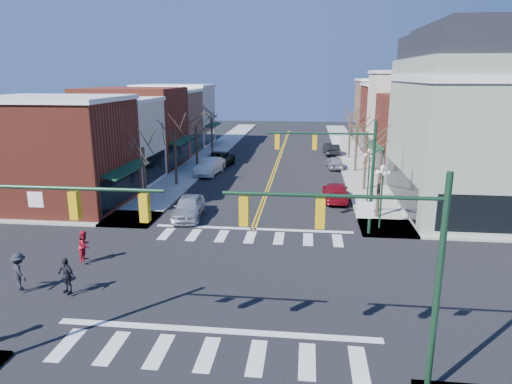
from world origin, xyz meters
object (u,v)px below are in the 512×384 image
(victorian_corner, at_px, (490,120))
(car_left_mid, at_px, (210,166))
(lamppost_midblock, at_px, (369,166))
(car_left_far, at_px, (217,160))
(pedestrian_dark_a, at_px, (66,275))
(car_right_mid, at_px, (335,162))
(pedestrian_dark_b, at_px, (19,272))
(car_left_near, at_px, (189,207))
(pedestrian_red_b, at_px, (85,246))
(car_right_near, at_px, (336,192))
(car_right_far, at_px, (331,149))
(lamppost_corner, at_px, (382,186))

(victorian_corner, relative_size, car_left_mid, 2.79)
(lamppost_midblock, xyz_separation_m, car_left_far, (-14.60, 12.83, -2.14))
(car_left_far, relative_size, pedestrian_dark_a, 3.52)
(car_right_mid, bearing_deg, pedestrian_dark_b, 58.62)
(car_left_near, relative_size, pedestrian_red_b, 2.84)
(victorian_corner, relative_size, car_right_near, 2.87)
(car_right_far, height_order, pedestrian_red_b, pedestrian_red_b)
(pedestrian_red_b, relative_size, pedestrian_dark_a, 0.99)
(car_right_far, distance_m, pedestrian_dark_b, 42.99)
(pedestrian_red_b, distance_m, pedestrian_dark_a, 3.76)
(lamppost_corner, xyz_separation_m, car_right_mid, (-1.80, 20.07, -2.28))
(lamppost_corner, bearing_deg, car_right_near, 109.31)
(lamppost_corner, xyz_separation_m, car_right_far, (-1.80, 29.00, -2.19))
(car_left_mid, distance_m, car_right_mid, 13.57)
(pedestrian_red_b, bearing_deg, car_left_far, -6.60)
(lamppost_corner, height_order, car_right_far, lamppost_corner)
(car_left_near, bearing_deg, pedestrian_dark_b, -116.22)
(car_left_far, relative_size, pedestrian_dark_b, 3.33)
(car_right_near, bearing_deg, car_right_far, -91.36)
(lamppost_corner, bearing_deg, car_right_far, 93.55)
(car_left_near, relative_size, car_left_mid, 0.93)
(car_left_mid, xyz_separation_m, pedestrian_dark_b, (-3.25, -26.44, 0.20))
(lamppost_corner, distance_m, car_left_near, 13.23)
(victorian_corner, bearing_deg, lamppost_midblock, 176.55)
(lamppost_midblock, bearing_deg, car_left_near, -157.54)
(lamppost_corner, xyz_separation_m, pedestrian_dark_b, (-17.85, -10.88, -1.92))
(car_left_near, xyz_separation_m, pedestrian_dark_a, (-2.54, -12.05, 0.18))
(car_right_far, bearing_deg, pedestrian_red_b, 62.74)
(car_left_mid, distance_m, car_left_far, 3.77)
(car_left_near, bearing_deg, car_left_far, 90.79)
(car_right_far, bearing_deg, pedestrian_dark_a, 65.78)
(car_right_mid, relative_size, car_right_far, 0.86)
(car_left_far, bearing_deg, car_right_near, -38.84)
(lamppost_midblock, height_order, car_right_near, lamppost_midblock)
(lamppost_midblock, xyz_separation_m, car_right_mid, (-1.80, 13.57, -2.28))
(victorian_corner, distance_m, car_left_mid, 25.49)
(victorian_corner, xyz_separation_m, car_right_far, (-10.10, 23.00, -5.89))
(car_right_mid, relative_size, pedestrian_dark_b, 2.25)
(car_right_mid, relative_size, pedestrian_dark_a, 2.39)
(car_left_mid, height_order, pedestrian_red_b, pedestrian_red_b)
(lamppost_midblock, relative_size, pedestrian_dark_b, 2.43)
(car_right_near, bearing_deg, pedestrian_dark_a, 54.13)
(car_left_near, distance_m, pedestrian_dark_b, 12.95)
(car_left_near, xyz_separation_m, car_left_mid, (-1.60, 14.43, 0.03))
(lamppost_midblock, bearing_deg, pedestrian_dark_b, -135.76)
(car_left_near, bearing_deg, pedestrian_red_b, -116.74)
(car_left_far, distance_m, car_right_near, 17.33)
(victorian_corner, distance_m, lamppost_midblock, 9.10)
(lamppost_corner, bearing_deg, car_left_near, 175.05)
(pedestrian_dark_a, bearing_deg, pedestrian_dark_b, -159.61)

